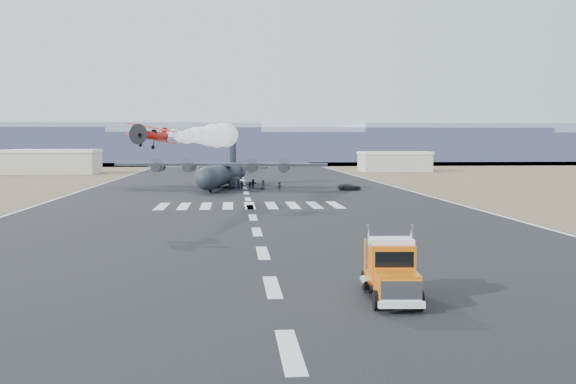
{
  "coord_description": "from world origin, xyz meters",
  "views": [
    {
      "loc": [
        -2.38,
        -38.3,
        8.81
      ],
      "look_at": [
        2.95,
        22.76,
        4.0
      ],
      "focal_mm": 40.0,
      "sensor_mm": 36.0,
      "label": 1
    }
  ],
  "objects": [
    {
      "name": "semi_truck",
      "position": [
        6.44,
        -3.43,
        1.69
      ],
      "size": [
        3.04,
        7.76,
        3.44
      ],
      "rotation": [
        0.0,
        0.0,
        -0.08
      ],
      "color": "black",
      "rests_on": "ground"
    },
    {
      "name": "crew_e",
      "position": [
        3.27,
        80.06,
        0.89
      ],
      "size": [
        1.0,
        0.99,
        1.78
      ],
      "primitive_type": "imported",
      "rotation": [
        0.0,
        0.0,
        2.37
      ],
      "color": "black",
      "rests_on": "ground"
    },
    {
      "name": "hangar_left",
      "position": [
        -52.0,
        145.0,
        3.41
      ],
      "size": [
        24.5,
        14.5,
        6.7
      ],
      "color": "#B1AD9D",
      "rests_on": "ground"
    },
    {
      "name": "ridge_seg_c",
      "position": [
        -65.0,
        260.0,
        8.5
      ],
      "size": [
        150.0,
        50.0,
        17.0
      ],
      "primitive_type": "cube",
      "color": "#8088A3",
      "rests_on": "ground"
    },
    {
      "name": "ridge_seg_f",
      "position": [
        130.0,
        260.0,
        8.5
      ],
      "size": [
        150.0,
        50.0,
        17.0
      ],
      "primitive_type": "cube",
      "color": "#8088A3",
      "rests_on": "ground"
    },
    {
      "name": "crew_g",
      "position": [
        -2.83,
        79.25,
        0.89
      ],
      "size": [
        0.79,
        0.72,
        1.78
      ],
      "primitive_type": "imported",
      "rotation": [
        0.0,
        0.0,
        2.79
      ],
      "color": "black",
      "rests_on": "ground"
    },
    {
      "name": "crew_d",
      "position": [
        0.86,
        79.05,
        0.82
      ],
      "size": [
        1.05,
        0.99,
        1.64
      ],
      "primitive_type": "imported",
      "rotation": [
        0.0,
        0.0,
        2.44
      ],
      "color": "black",
      "rests_on": "ground"
    },
    {
      "name": "crew_a",
      "position": [
        -6.1,
        79.53,
        0.81
      ],
      "size": [
        0.72,
        0.76,
        1.61
      ],
      "primitive_type": "imported",
      "rotation": [
        0.0,
        0.0,
        4.16
      ],
      "color": "black",
      "rests_on": "ground"
    },
    {
      "name": "crew_b",
      "position": [
        -0.65,
        79.15,
        0.85
      ],
      "size": [
        0.93,
        0.95,
        1.7
      ],
      "primitive_type": "imported",
      "rotation": [
        0.0,
        0.0,
        5.45
      ],
      "color": "black",
      "rests_on": "ground"
    },
    {
      "name": "ridge_seg_d",
      "position": [
        0.0,
        260.0,
        6.5
      ],
      "size": [
        150.0,
        50.0,
        13.0
      ],
      "primitive_type": "cube",
      "color": "#8088A3",
      "rests_on": "ground"
    },
    {
      "name": "crew_c",
      "position": [
        6.02,
        75.93,
        0.85
      ],
      "size": [
        1.21,
        1.0,
        1.71
      ],
      "primitive_type": "imported",
      "rotation": [
        0.0,
        0.0,
        3.67
      ],
      "color": "black",
      "rests_on": "ground"
    },
    {
      "name": "support_vehicle",
      "position": [
        18.92,
        76.85,
        0.6
      ],
      "size": [
        4.45,
        2.34,
        1.19
      ],
      "primitive_type": "imported",
      "rotation": [
        0.0,
        0.0,
        1.66
      ],
      "color": "black",
      "rests_on": "ground"
    },
    {
      "name": "smoke_trail",
      "position": [
        -5.01,
        59.53,
        9.82
      ],
      "size": [
        9.28,
        32.89,
        3.92
      ],
      "rotation": [
        0.0,
        0.0,
        -0.22
      ],
      "color": "white"
    },
    {
      "name": "crew_f",
      "position": [
        1.54,
        82.41,
        0.91
      ],
      "size": [
        1.58,
        1.59,
        1.82
      ],
      "primitive_type": "imported",
      "rotation": [
        0.0,
        0.0,
        2.35
      ],
      "color": "black",
      "rests_on": "ground"
    },
    {
      "name": "transport_aircraft",
      "position": [
        -4.09,
        85.52,
        3.0
      ],
      "size": [
        40.26,
        32.99,
        11.64
      ],
      "rotation": [
        0.0,
        0.0,
        -0.17
      ],
      "color": "black",
      "rests_on": "ground"
    },
    {
      "name": "aerobatic_biplane",
      "position": [
        -11.12,
        32.75,
        9.58
      ],
      "size": [
        6.22,
        5.78,
        2.87
      ],
      "rotation": [
        0.0,
        0.17,
        -0.22
      ],
      "color": "red"
    },
    {
      "name": "scrub_far",
      "position": [
        0.0,
        230.0,
        0.0
      ],
      "size": [
        500.0,
        80.0,
        0.0
      ],
      "primitive_type": "cube",
      "color": "brown",
      "rests_on": "ground"
    },
    {
      "name": "runway_markings",
      "position": [
        0.0,
        60.0,
        0.01
      ],
      "size": [
        60.0,
        260.0,
        0.01
      ],
      "primitive_type": null,
      "color": "silver",
      "rests_on": "ground"
    },
    {
      "name": "crew_h",
      "position": [
        -1.35,
        79.51,
        0.91
      ],
      "size": [
        1.03,
        0.99,
        1.82
      ],
      "primitive_type": "imported",
      "rotation": [
        0.0,
        0.0,
        3.85
      ],
      "color": "black",
      "rests_on": "ground"
    },
    {
      "name": "ground",
      "position": [
        0.0,
        0.0,
        0.0
      ],
      "size": [
        500.0,
        500.0,
        0.0
      ],
      "primitive_type": "plane",
      "color": "black",
      "rests_on": "ground"
    },
    {
      "name": "ridge_seg_e",
      "position": [
        65.0,
        260.0,
        7.5
      ],
      "size": [
        150.0,
        50.0,
        15.0
      ],
      "primitive_type": "cube",
      "color": "#8088A3",
      "rests_on": "ground"
    },
    {
      "name": "hangar_right",
      "position": [
        46.0,
        150.0,
        3.01
      ],
      "size": [
        20.5,
        12.5,
        5.9
      ],
      "color": "#B1AD9D",
      "rests_on": "ground"
    }
  ]
}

